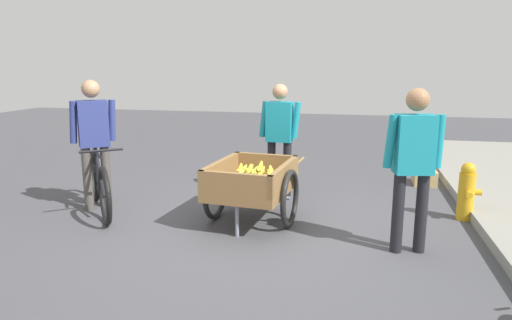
{
  "coord_description": "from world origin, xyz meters",
  "views": [
    {
      "loc": [
        4.56,
        0.99,
        1.75
      ],
      "look_at": [
        -0.09,
        -0.05,
        0.75
      ],
      "focal_mm": 31.93,
      "sensor_mm": 36.0,
      "label": 1
    }
  ],
  "objects_px": {
    "bicycle": "(99,184)",
    "fire_hydrant": "(467,192)",
    "fruit_cart": "(252,185)",
    "cyclist_person": "(94,133)",
    "vendor_person": "(280,131)",
    "apple_crate": "(425,176)",
    "bystander_person": "(414,157)"
  },
  "relations": [
    {
      "from": "vendor_person",
      "to": "apple_crate",
      "type": "bearing_deg",
      "value": 117.53
    },
    {
      "from": "fruit_cart",
      "to": "cyclist_person",
      "type": "distance_m",
      "value": 2.04
    },
    {
      "from": "vendor_person",
      "to": "bicycle",
      "type": "height_order",
      "value": "vendor_person"
    },
    {
      "from": "vendor_person",
      "to": "bicycle",
      "type": "bearing_deg",
      "value": -59.35
    },
    {
      "from": "bicycle",
      "to": "fruit_cart",
      "type": "bearing_deg",
      "value": 91.19
    },
    {
      "from": "fruit_cart",
      "to": "fire_hydrant",
      "type": "distance_m",
      "value": 2.45
    },
    {
      "from": "vendor_person",
      "to": "cyclist_person",
      "type": "xyz_separation_m",
      "value": [
        1.06,
        -2.09,
        0.05
      ]
    },
    {
      "from": "fruit_cart",
      "to": "bicycle",
      "type": "xyz_separation_m",
      "value": [
        0.04,
        -1.88,
        -0.09
      ]
    },
    {
      "from": "apple_crate",
      "to": "fire_hydrant",
      "type": "bearing_deg",
      "value": 8.43
    },
    {
      "from": "fire_hydrant",
      "to": "fruit_cart",
      "type": "bearing_deg",
      "value": -75.38
    },
    {
      "from": "vendor_person",
      "to": "cyclist_person",
      "type": "distance_m",
      "value": 2.34
    },
    {
      "from": "bicycle",
      "to": "cyclist_person",
      "type": "bearing_deg",
      "value": -141.64
    },
    {
      "from": "bicycle",
      "to": "cyclist_person",
      "type": "relative_size",
      "value": 0.85
    },
    {
      "from": "vendor_person",
      "to": "fire_hydrant",
      "type": "xyz_separation_m",
      "value": [
        0.52,
        2.26,
        -0.56
      ]
    },
    {
      "from": "fire_hydrant",
      "to": "bystander_person",
      "type": "height_order",
      "value": "bystander_person"
    },
    {
      "from": "bicycle",
      "to": "fire_hydrant",
      "type": "height_order",
      "value": "bicycle"
    },
    {
      "from": "fruit_cart",
      "to": "bicycle",
      "type": "distance_m",
      "value": 1.88
    },
    {
      "from": "cyclist_person",
      "to": "fire_hydrant",
      "type": "distance_m",
      "value": 4.42
    },
    {
      "from": "cyclist_person",
      "to": "apple_crate",
      "type": "xyz_separation_m",
      "value": [
        -2.11,
        4.11,
        -0.82
      ]
    },
    {
      "from": "cyclist_person",
      "to": "fire_hydrant",
      "type": "xyz_separation_m",
      "value": [
        -0.54,
        4.34,
        -0.61
      ]
    },
    {
      "from": "apple_crate",
      "to": "bystander_person",
      "type": "height_order",
      "value": "bystander_person"
    },
    {
      "from": "vendor_person",
      "to": "bystander_person",
      "type": "xyz_separation_m",
      "value": [
        1.63,
        1.52,
        0.03
      ]
    },
    {
      "from": "fire_hydrant",
      "to": "vendor_person",
      "type": "bearing_deg",
      "value": -103.05
    },
    {
      "from": "vendor_person",
      "to": "fire_hydrant",
      "type": "relative_size",
      "value": 2.25
    },
    {
      "from": "bicycle",
      "to": "vendor_person",
      "type": "bearing_deg",
      "value": 120.65
    },
    {
      "from": "vendor_person",
      "to": "fire_hydrant",
      "type": "distance_m",
      "value": 2.38
    },
    {
      "from": "apple_crate",
      "to": "cyclist_person",
      "type": "bearing_deg",
      "value": -62.76
    },
    {
      "from": "bicycle",
      "to": "apple_crate",
      "type": "bearing_deg",
      "value": 119.1
    },
    {
      "from": "vendor_person",
      "to": "apple_crate",
      "type": "distance_m",
      "value": 2.41
    },
    {
      "from": "fruit_cart",
      "to": "apple_crate",
      "type": "xyz_separation_m",
      "value": [
        -2.19,
        2.13,
        -0.32
      ]
    },
    {
      "from": "cyclist_person",
      "to": "fire_hydrant",
      "type": "height_order",
      "value": "cyclist_person"
    },
    {
      "from": "bicycle",
      "to": "fire_hydrant",
      "type": "relative_size",
      "value": 2.0
    }
  ]
}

